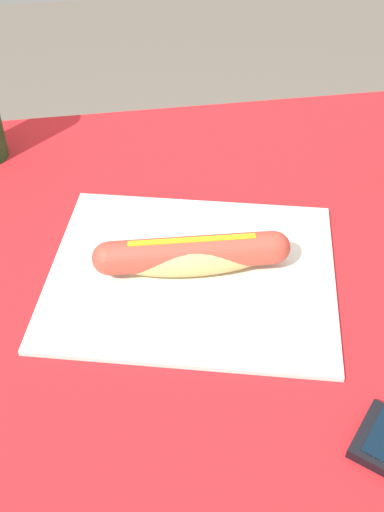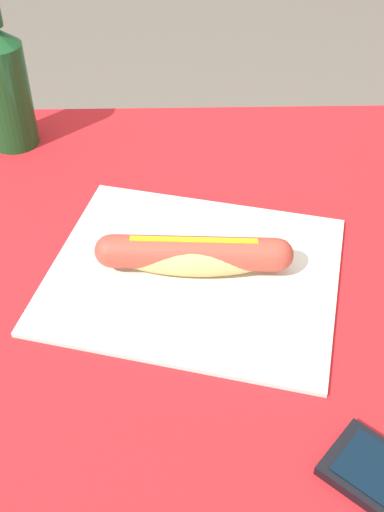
{
  "view_description": "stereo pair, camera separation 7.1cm",
  "coord_description": "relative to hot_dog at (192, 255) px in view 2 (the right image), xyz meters",
  "views": [
    {
      "loc": [
        -0.07,
        -0.49,
        1.24
      ],
      "look_at": [
        0.01,
        0.04,
        0.76
      ],
      "focal_mm": 44.36,
      "sensor_mm": 36.0,
      "label": 1
    },
    {
      "loc": [
        0.0,
        -0.49,
        1.24
      ],
      "look_at": [
        0.01,
        0.04,
        0.76
      ],
      "focal_mm": 44.36,
      "sensor_mm": 36.0,
      "label": 2
    }
  ],
  "objects": [
    {
      "name": "dining_table",
      "position": [
        -0.01,
        -0.04,
        -0.17
      ],
      "size": [
        1.09,
        0.87,
        0.73
      ],
      "color": "brown",
      "rests_on": "ground"
    },
    {
      "name": "paper_wrapper",
      "position": [
        -0.0,
        -0.0,
        -0.03
      ],
      "size": [
        0.39,
        0.35,
        0.01
      ],
      "primitive_type": "cube",
      "rotation": [
        0.0,
        0.0,
        -0.26
      ],
      "color": "silver",
      "rests_on": "dining_table"
    },
    {
      "name": "hot_dog",
      "position": [
        0.0,
        0.0,
        0.0
      ],
      "size": [
        0.22,
        0.06,
        0.05
      ],
      "color": "#DBB26B",
      "rests_on": "paper_wrapper"
    },
    {
      "name": "soda_bottle",
      "position": [
        -0.26,
        0.3,
        0.06
      ],
      "size": [
        0.07,
        0.07,
        0.22
      ],
      "color": "#14471E",
      "rests_on": "dining_table"
    }
  ]
}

